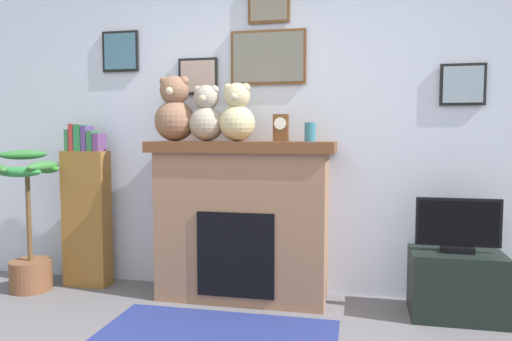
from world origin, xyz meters
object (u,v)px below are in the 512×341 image
at_px(fireplace, 243,220).
at_px(potted_plant, 29,235).
at_px(bookshelf, 87,211).
at_px(candle_jar, 310,132).
at_px(television, 458,226).
at_px(teddy_bear_grey, 206,116).
at_px(teddy_bear_brown, 237,115).
at_px(tv_stand, 456,285).
at_px(mantel_clock, 281,128).
at_px(teddy_bear_cream, 175,112).

relative_size(fireplace, potted_plant, 1.23).
height_order(bookshelf, candle_jar, same).
relative_size(fireplace, candle_jar, 10.01).
distance_m(bookshelf, television, 2.83).
height_order(candle_jar, teddy_bear_grey, teddy_bear_grey).
bearing_deg(teddy_bear_brown, candle_jar, 0.06).
xyz_separation_m(fireplace, candle_jar, (0.50, -0.02, 0.66)).
bearing_deg(television, tv_stand, 90.00).
distance_m(fireplace, mantel_clock, 0.75).
bearing_deg(teddy_bear_cream, teddy_bear_grey, 0.02).
bearing_deg(bookshelf, teddy_bear_brown, -1.88).
xyz_separation_m(fireplace, teddy_bear_cream, (-0.53, -0.02, 0.81)).
distance_m(potted_plant, tv_stand, 3.22).
bearing_deg(candle_jar, bookshelf, 178.69).
distance_m(fireplace, teddy_bear_brown, 0.79).
bearing_deg(television, fireplace, 177.07).
distance_m(teddy_bear_cream, teddy_bear_brown, 0.49).
xyz_separation_m(bookshelf, television, (2.83, -0.10, 0.01)).
xyz_separation_m(potted_plant, teddy_bear_brown, (1.67, 0.17, 0.94)).
height_order(tv_stand, teddy_bear_brown, teddy_bear_brown).
bearing_deg(mantel_clock, candle_jar, 0.30).
bearing_deg(teddy_bear_cream, bookshelf, 176.95).
relative_size(bookshelf, teddy_bear_cream, 2.68).
height_order(fireplace, candle_jar, candle_jar).
bearing_deg(candle_jar, teddy_bear_brown, -179.94).
relative_size(fireplace, tv_stand, 2.29).
bearing_deg(potted_plant, mantel_clock, 4.83).
distance_m(bookshelf, teddy_bear_cream, 1.13).
bearing_deg(fireplace, mantel_clock, -3.67).
relative_size(bookshelf, tv_stand, 2.21).
xyz_separation_m(television, candle_jar, (-1.01, 0.06, 0.63)).
bearing_deg(potted_plant, candle_jar, 4.40).
xyz_separation_m(potted_plant, mantel_clock, (2.00, 0.17, 0.84)).
bearing_deg(fireplace, teddy_bear_grey, -176.21).
bearing_deg(tv_stand, fireplace, 177.12).
xyz_separation_m(candle_jar, teddy_bear_cream, (-1.03, -0.00, 0.15)).
xyz_separation_m(candle_jar, teddy_bear_grey, (-0.78, -0.00, 0.12)).
bearing_deg(potted_plant, fireplace, 6.28).
xyz_separation_m(bookshelf, potted_plant, (-0.38, -0.21, -0.17)).
bearing_deg(mantel_clock, fireplace, 176.33).
bearing_deg(teddy_bear_grey, tv_stand, -1.85).
relative_size(candle_jar, teddy_bear_brown, 0.32).
relative_size(mantel_clock, teddy_bear_cream, 0.40).
bearing_deg(television, bookshelf, 177.95).
bearing_deg(fireplace, potted_plant, -173.72).
distance_m(potted_plant, mantel_clock, 2.17).
bearing_deg(candle_jar, tv_stand, -3.32).
relative_size(bookshelf, mantel_clock, 6.73).
height_order(bookshelf, mantel_clock, mantel_clock).
relative_size(tv_stand, candle_jar, 4.37).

